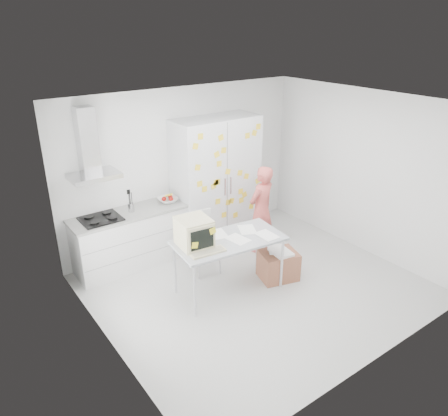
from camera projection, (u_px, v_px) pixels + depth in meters
floor at (256, 287)px, 6.54m from camera, size 4.50×4.00×0.02m
walls at (228, 188)px, 6.54m from camera, size 4.52×4.01×2.70m
ceiling at (262, 104)px, 5.46m from camera, size 4.50×4.00×0.02m
counter_run at (131, 238)px, 6.97m from camera, size 1.84×0.63×1.28m
range_hood at (89, 150)px, 6.23m from camera, size 0.70×0.48×1.01m
tall_cabinet at (216, 181)px, 7.59m from camera, size 1.50×0.68×2.20m
person at (261, 209)px, 7.30m from camera, size 0.61×0.47×1.51m
desk at (208, 237)px, 5.98m from camera, size 1.63×0.94×1.24m
chair at (202, 238)px, 6.79m from camera, size 0.50×0.50×0.97m
cardboard_box at (278, 265)px, 6.68m from camera, size 0.65×0.57×0.48m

